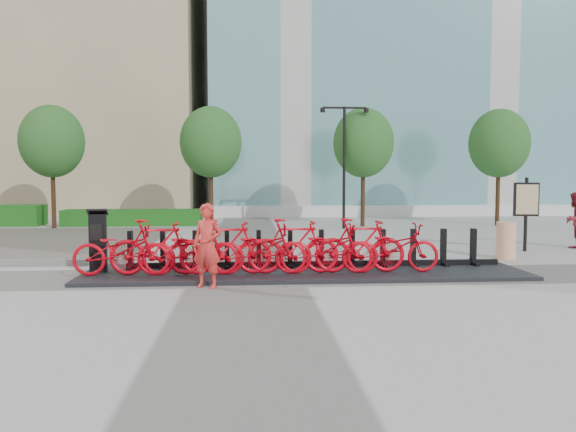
{
  "coord_description": "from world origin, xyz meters",
  "views": [
    {
      "loc": [
        0.03,
        -11.89,
        2.14
      ],
      "look_at": [
        1.0,
        1.5,
        1.2
      ],
      "focal_mm": 35.0,
      "sensor_mm": 36.0,
      "label": 1
    }
  ],
  "objects": [
    {
      "name": "tree_3",
      "position": [
        11.0,
        12.0,
        3.59
      ],
      "size": [
        2.6,
        2.6,
        5.1
      ],
      "color": "#312514",
      "rests_on": "ground"
    },
    {
      "name": "dock_rail_posts",
      "position": [
        1.36,
        0.77,
        0.51
      ],
      "size": [
        8.02,
        0.5,
        0.85
      ],
      "primitive_type": null,
      "color": "black",
      "rests_on": "dock_pad"
    },
    {
      "name": "dock_pad",
      "position": [
        1.3,
        0.3,
        0.04
      ],
      "size": [
        9.6,
        2.4,
        0.08
      ],
      "primitive_type": "cube",
      "color": "black",
      "rests_on": "ground"
    },
    {
      "name": "bike_8",
      "position": [
        3.16,
        -0.05,
        0.61
      ],
      "size": [
        2.01,
        0.7,
        1.06
      ],
      "primitive_type": "imported",
      "rotation": [
        0.0,
        0.0,
        1.57
      ],
      "color": "red",
      "rests_on": "dock_pad"
    },
    {
      "name": "worker_red",
      "position": [
        -0.75,
        -1.09,
        0.82
      ],
      "size": [
        0.7,
        0.59,
        1.63
      ],
      "primitive_type": "imported",
      "rotation": [
        0.0,
        0.0,
        -0.41
      ],
      "color": "red",
      "rests_on": "ground"
    },
    {
      "name": "bike_1",
      "position": [
        -1.88,
        -0.05,
        0.67
      ],
      "size": [
        1.95,
        0.55,
        1.17
      ],
      "primitive_type": "imported",
      "rotation": [
        0.0,
        0.0,
        1.57
      ],
      "color": "red",
      "rests_on": "dock_pad"
    },
    {
      "name": "glass_building",
      "position": [
        14.0,
        26.0,
        12.0
      ],
      "size": [
        32.0,
        16.0,
        24.0
      ],
      "primitive_type": "cube",
      "color": "teal",
      "rests_on": "ground"
    },
    {
      "name": "bike_6",
      "position": [
        1.72,
        -0.05,
        0.61
      ],
      "size": [
        2.01,
        0.7,
        1.06
      ],
      "primitive_type": "imported",
      "rotation": [
        0.0,
        0.0,
        1.57
      ],
      "color": "red",
      "rests_on": "dock_pad"
    },
    {
      "name": "bike_4",
      "position": [
        0.28,
        -0.05,
        0.61
      ],
      "size": [
        2.01,
        0.7,
        1.06
      ],
      "primitive_type": "imported",
      "rotation": [
        0.0,
        0.0,
        1.57
      ],
      "color": "red",
      "rests_on": "dock_pad"
    },
    {
      "name": "ground",
      "position": [
        0.0,
        0.0,
        0.0
      ],
      "size": [
        120.0,
        120.0,
        0.0
      ],
      "primitive_type": "plane",
      "color": "#A7A7A4"
    },
    {
      "name": "bike_2",
      "position": [
        -1.16,
        -0.05,
        0.61
      ],
      "size": [
        2.01,
        0.7,
        1.06
      ],
      "primitive_type": "imported",
      "rotation": [
        0.0,
        0.0,
        1.57
      ],
      "color": "red",
      "rests_on": "dock_pad"
    },
    {
      "name": "kiosk",
      "position": [
        -3.2,
        0.45,
        0.74
      ],
      "size": [
        0.47,
        0.42,
        1.38
      ],
      "rotation": [
        0.0,
        0.0,
        0.16
      ],
      "color": "black",
      "rests_on": "dock_pad"
    },
    {
      "name": "bike_3",
      "position": [
        -0.44,
        -0.05,
        0.67
      ],
      "size": [
        1.95,
        0.55,
        1.17
      ],
      "primitive_type": "imported",
      "rotation": [
        0.0,
        0.0,
        1.57
      ],
      "color": "red",
      "rests_on": "dock_pad"
    },
    {
      "name": "bike_0",
      "position": [
        -2.6,
        -0.05,
        0.61
      ],
      "size": [
        2.01,
        0.7,
        1.06
      ],
      "primitive_type": "imported",
      "rotation": [
        0.0,
        0.0,
        1.57
      ],
      "color": "red",
      "rests_on": "dock_pad"
    },
    {
      "name": "pedestrian",
      "position": [
        9.84,
        4.22,
        0.84
      ],
      "size": [
        1.03,
        0.98,
        1.68
      ],
      "primitive_type": "imported",
      "rotation": [
        0.0,
        0.0,
        3.71
      ],
      "color": "maroon",
      "rests_on": "ground"
    },
    {
      "name": "tree_0",
      "position": [
        -8.0,
        12.0,
        3.59
      ],
      "size": [
        2.6,
        2.6,
        5.1
      ],
      "color": "#312514",
      "rests_on": "ground"
    },
    {
      "name": "map_sign",
      "position": [
        8.0,
        3.61,
        1.41
      ],
      "size": [
        0.7,
        0.24,
        2.12
      ],
      "rotation": [
        0.0,
        0.0,
        -0.2
      ],
      "color": "black",
      "rests_on": "ground"
    },
    {
      "name": "bike_7",
      "position": [
        2.44,
        -0.05,
        0.67
      ],
      "size": [
        1.95,
        0.55,
        1.17
      ],
      "primitive_type": "imported",
      "rotation": [
        0.0,
        0.0,
        1.57
      ],
      "color": "red",
      "rests_on": "dock_pad"
    },
    {
      "name": "bike_5",
      "position": [
        1.0,
        -0.05,
        0.67
      ],
      "size": [
        1.95,
        0.55,
        1.17
      ],
      "primitive_type": "imported",
      "rotation": [
        0.0,
        0.0,
        1.57
      ],
      "color": "red",
      "rests_on": "dock_pad"
    },
    {
      "name": "tree_2",
      "position": [
        5.0,
        12.0,
        3.59
      ],
      "size": [
        2.6,
        2.6,
        5.1
      ],
      "color": "#312514",
      "rests_on": "ground"
    },
    {
      "name": "hedge_b",
      "position": [
        -5.0,
        13.2,
        0.35
      ],
      "size": [
        6.0,
        1.2,
        0.7
      ],
      "primitive_type": "cube",
      "color": "#124813",
      "rests_on": "ground"
    },
    {
      "name": "streetlamp",
      "position": [
        4.0,
        11.0,
        3.13
      ],
      "size": [
        2.0,
        0.2,
        5.0
      ],
      "color": "black",
      "rests_on": "ground"
    },
    {
      "name": "tree_1",
      "position": [
        -1.5,
        12.0,
        3.59
      ],
      "size": [
        2.6,
        2.6,
        5.1
      ],
      "color": "#312514",
      "rests_on": "ground"
    },
    {
      "name": "construction_barrel",
      "position": [
        6.77,
        2.23,
        0.48
      ],
      "size": [
        0.59,
        0.59,
        0.96
      ],
      "primitive_type": "cylinder",
      "rotation": [
        0.0,
        0.0,
        0.2
      ],
      "color": "orange",
      "rests_on": "ground"
    }
  ]
}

